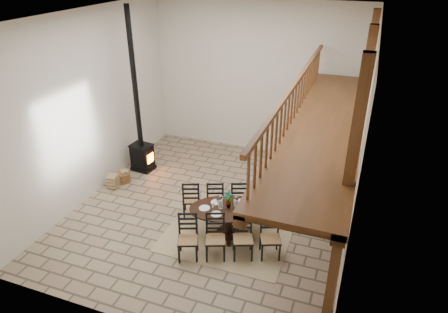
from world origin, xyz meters
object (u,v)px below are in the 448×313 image
(wood_stove, at_px, (140,137))
(log_basket, at_px, (123,177))
(log_stack, at_px, (113,181))
(dining_table, at_px, (228,221))

(wood_stove, xyz_separation_m, log_basket, (-0.19, -0.89, -0.96))
(log_basket, bearing_deg, log_stack, -99.91)
(dining_table, distance_m, log_stack, 4.02)
(wood_stove, distance_m, log_stack, 1.60)
(dining_table, distance_m, wood_stove, 4.33)
(dining_table, relative_size, log_basket, 6.38)
(dining_table, xyz_separation_m, log_basket, (-3.85, 1.29, -0.22))
(dining_table, height_order, wood_stove, wood_stove)
(log_basket, bearing_deg, wood_stove, 77.97)
(wood_stove, bearing_deg, log_stack, -94.93)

